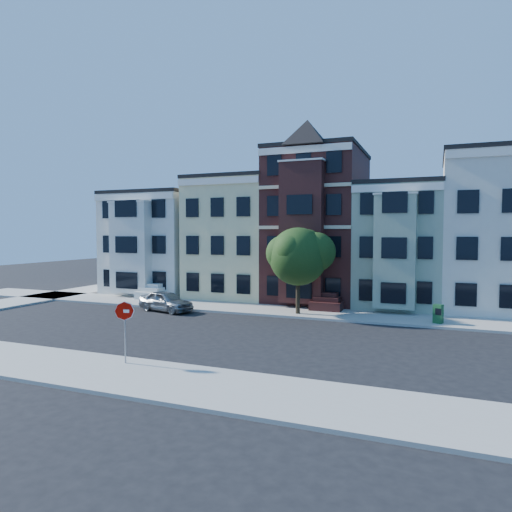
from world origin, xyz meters
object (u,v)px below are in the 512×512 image
at_px(newspaper_box, 438,314).
at_px(parked_car, 166,301).
at_px(fire_hydrant, 169,301).
at_px(street_tree, 298,260).
at_px(stop_sign, 125,328).

bearing_deg(newspaper_box, parked_car, -152.64).
bearing_deg(fire_hydrant, newspaper_box, 1.63).
xyz_separation_m(street_tree, parked_car, (-9.21, -1.88, -3.01)).
bearing_deg(fire_hydrant, parked_car, -66.12).
relative_size(parked_car, stop_sign, 1.46).
height_order(newspaper_box, fire_hydrant, newspaper_box).
distance_m(fire_hydrant, stop_sign, 14.87).
bearing_deg(street_tree, stop_sign, -103.72).
bearing_deg(fire_hydrant, stop_sign, -64.43).
distance_m(newspaper_box, stop_sign, 18.53).
bearing_deg(fire_hydrant, street_tree, 3.16).
xyz_separation_m(fire_hydrant, stop_sign, (6.40, -13.38, 1.10)).
bearing_deg(stop_sign, parked_car, 103.97).
bearing_deg(parked_car, street_tree, -64.51).
height_order(fire_hydrant, stop_sign, stop_sign).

